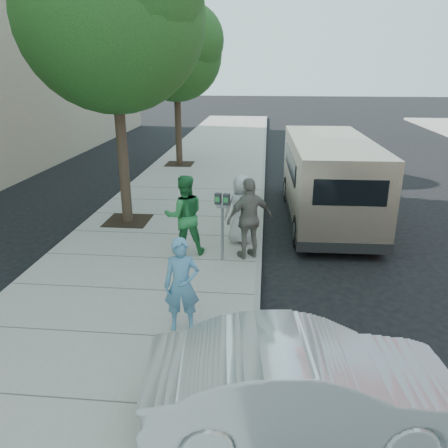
# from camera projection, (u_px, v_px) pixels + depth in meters

# --- Properties ---
(ground) EXTENTS (120.00, 120.00, 0.00)m
(ground) POSITION_uv_depth(u_px,v_px,m) (195.00, 265.00, 9.90)
(ground) COLOR black
(ground) RESTS_ON ground
(sidewalk) EXTENTS (5.00, 60.00, 0.15)m
(sidewalk) POSITION_uv_depth(u_px,v_px,m) (152.00, 260.00, 9.97)
(sidewalk) COLOR gray
(sidewalk) RESTS_ON ground
(curb_face) EXTENTS (0.12, 60.00, 0.16)m
(curb_face) POSITION_uv_depth(u_px,v_px,m) (259.00, 265.00, 9.74)
(curb_face) COLOR gray
(curb_face) RESTS_ON ground
(tree_near) EXTENTS (4.62, 4.60, 7.53)m
(tree_near) POSITION_uv_depth(u_px,v_px,m) (113.00, 9.00, 10.46)
(tree_near) COLOR black
(tree_near) RESTS_ON sidewalk
(tree_far) EXTENTS (3.92, 3.80, 6.49)m
(tree_far) POSITION_uv_depth(u_px,v_px,m) (177.00, 50.00, 17.80)
(tree_far) COLOR black
(tree_far) RESTS_ON sidewalk
(parking_meter) EXTENTS (0.33, 0.17, 1.55)m
(parking_meter) POSITION_uv_depth(u_px,v_px,m) (222.00, 213.00, 9.43)
(parking_meter) COLOR gray
(parking_meter) RESTS_ON sidewalk
(van) EXTENTS (2.29, 6.41, 2.36)m
(van) POSITION_uv_depth(u_px,v_px,m) (328.00, 178.00, 12.44)
(van) COLOR beige
(van) RESTS_ON ground
(sedan) EXTENTS (3.99, 1.77, 1.27)m
(sedan) POSITION_uv_depth(u_px,v_px,m) (305.00, 384.00, 5.27)
(sedan) COLOR silver
(sedan) RESTS_ON ground
(person_officer) EXTENTS (0.62, 0.44, 1.59)m
(person_officer) POSITION_uv_depth(u_px,v_px,m) (182.00, 285.00, 7.00)
(person_officer) COLOR #538BB0
(person_officer) RESTS_ON sidewalk
(person_green_shirt) EXTENTS (1.07, 0.94, 1.86)m
(person_green_shirt) POSITION_uv_depth(u_px,v_px,m) (185.00, 215.00, 9.85)
(person_green_shirt) COLOR #27793C
(person_green_shirt) RESTS_ON sidewalk
(person_gray_shirt) EXTENTS (0.89, 0.63, 1.69)m
(person_gray_shirt) POSITION_uv_depth(u_px,v_px,m) (241.00, 209.00, 10.54)
(person_gray_shirt) COLOR #B3B4B6
(person_gray_shirt) RESTS_ON sidewalk
(person_striped_polo) EXTENTS (1.16, 0.92, 1.85)m
(person_striped_polo) POSITION_uv_depth(u_px,v_px,m) (249.00, 219.00, 9.66)
(person_striped_polo) COLOR slate
(person_striped_polo) RESTS_ON sidewalk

